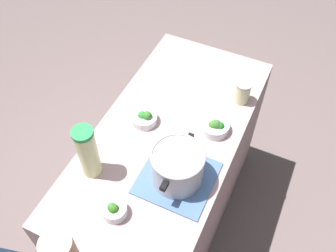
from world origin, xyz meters
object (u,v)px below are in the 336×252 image
(cooking_pot, at_px, (177,166))
(broccoli_bowl_back, at_px, (114,210))
(mason_jar, at_px, (242,92))
(broccoli_bowl_center, at_px, (144,118))
(lemonade_pitcher, at_px, (88,152))
(broccoli_bowl_front, at_px, (215,126))

(cooking_pot, xyz_separation_m, broccoli_bowl_back, (0.26, -0.16, -0.07))
(mason_jar, xyz_separation_m, broccoli_bowl_center, (0.34, -0.39, -0.03))
(lemonade_pitcher, bearing_deg, cooking_pot, 108.45)
(cooking_pot, bearing_deg, mason_jar, 169.21)
(lemonade_pitcher, xyz_separation_m, mason_jar, (-0.69, 0.47, -0.08))
(cooking_pot, bearing_deg, broccoli_bowl_front, 170.29)
(cooking_pot, relative_size, lemonade_pitcher, 1.06)
(lemonade_pitcher, distance_m, mason_jar, 0.83)
(broccoli_bowl_center, distance_m, broccoli_bowl_back, 0.50)
(lemonade_pitcher, height_order, broccoli_bowl_front, lemonade_pitcher)
(cooking_pot, xyz_separation_m, mason_jar, (-0.57, 0.11, -0.04))
(cooking_pot, xyz_separation_m, lemonade_pitcher, (0.12, -0.36, 0.04))
(broccoli_bowl_front, xyz_separation_m, broccoli_bowl_back, (0.58, -0.22, 0.00))
(cooking_pot, height_order, broccoli_bowl_back, cooking_pot)
(lemonade_pitcher, relative_size, mason_jar, 2.30)
(lemonade_pitcher, relative_size, broccoli_bowl_center, 2.21)
(mason_jar, bearing_deg, broccoli_bowl_front, -12.21)
(broccoli_bowl_back, bearing_deg, broccoli_bowl_front, 159.44)
(broccoli_bowl_front, relative_size, broccoli_bowl_center, 1.09)
(mason_jar, height_order, broccoli_bowl_back, mason_jar)
(broccoli_bowl_back, bearing_deg, broccoli_bowl_center, -166.92)
(cooking_pot, xyz_separation_m, broccoli_bowl_front, (-0.32, 0.06, -0.07))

